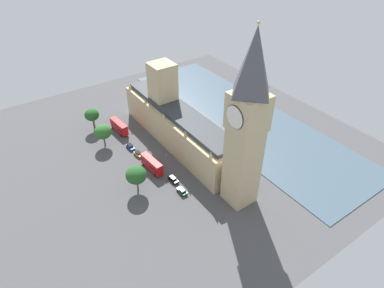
# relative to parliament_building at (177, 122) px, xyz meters

# --- Properties ---
(ground_plane) EXTENTS (136.28, 136.28, 0.00)m
(ground_plane) POSITION_rel_parliament_building_xyz_m (1.99, 1.74, -8.22)
(ground_plane) COLOR #4C4C4F
(river_thames) EXTENTS (38.47, 122.65, 0.25)m
(river_thames) POSITION_rel_parliament_building_xyz_m (-31.91, 1.74, -8.10)
(river_thames) COLOR #475B6B
(river_thames) RESTS_ON ground
(parliament_building) EXTENTS (14.19, 62.74, 28.89)m
(parliament_building) POSITION_rel_parliament_building_xyz_m (0.00, 0.00, 0.00)
(parliament_building) COLOR tan
(parliament_building) RESTS_ON ground
(clock_tower) EXTENTS (9.45, 9.45, 55.57)m
(clock_tower) POSITION_rel_parliament_building_xyz_m (1.57, 38.74, 20.50)
(clock_tower) COLOR tan
(clock_tower) RESTS_ON ground
(double_decker_bus_under_trees) EXTENTS (3.31, 10.66, 4.75)m
(double_decker_bus_under_trees) POSITION_rel_parliament_building_xyz_m (16.66, -18.30, -5.59)
(double_decker_bus_under_trees) COLOR red
(double_decker_bus_under_trees) RESTS_ON ground
(car_blue_opposite_hall) EXTENTS (1.96, 4.60, 1.74)m
(car_blue_opposite_hall) POSITION_rel_parliament_building_xyz_m (18.16, -5.23, -7.34)
(car_blue_opposite_hall) COLOR navy
(car_blue_opposite_hall) RESTS_ON ground
(car_yellow_cab_near_tower) EXTENTS (2.18, 4.23, 1.74)m
(car_yellow_cab_near_tower) POSITION_rel_parliament_building_xyz_m (17.74, 0.54, -7.34)
(car_yellow_cab_near_tower) COLOR gold
(car_yellow_cab_near_tower) RESTS_ON ground
(double_decker_bus_kerbside) EXTENTS (3.38, 10.67, 4.75)m
(double_decker_bus_kerbside) POSITION_rel_parliament_building_xyz_m (17.46, 10.73, -5.59)
(double_decker_bus_kerbside) COLOR red
(double_decker_bus_kerbside) RESTS_ON ground
(car_black_leading) EXTENTS (2.03, 4.54, 1.74)m
(car_black_leading) POSITION_rel_parliament_building_xyz_m (14.46, 20.02, -7.34)
(car_black_leading) COLOR black
(car_black_leading) RESTS_ON ground
(car_dark_green_far_end) EXTENTS (2.02, 4.11, 1.74)m
(car_dark_green_far_end) POSITION_rel_parliament_building_xyz_m (15.10, 26.49, -7.34)
(car_dark_green_far_end) COLOR #19472D
(car_dark_green_far_end) RESTS_ON ground
(pedestrian_corner) EXTENTS (0.70, 0.62, 1.72)m
(pedestrian_corner) POSITION_rel_parliament_building_xyz_m (9.74, 7.67, -7.45)
(pedestrian_corner) COLOR gray
(pedestrian_corner) RESTS_ON ground
(plane_tree_midblock) EXTENTS (5.84, 5.84, 9.43)m
(plane_tree_midblock) POSITION_rel_parliament_building_xyz_m (24.52, -26.27, -1.31)
(plane_tree_midblock) COLOR brown
(plane_tree_midblock) RESTS_ON ground
(plane_tree_trailing) EXTENTS (6.77, 6.77, 9.53)m
(plane_tree_trailing) POSITION_rel_parliament_building_xyz_m (26.33, 17.10, -1.59)
(plane_tree_trailing) COLOR brown
(plane_tree_trailing) RESTS_ON ground
(plane_tree_by_river_gate) EXTENTS (6.54, 6.54, 9.13)m
(plane_tree_by_river_gate) POSITION_rel_parliament_building_xyz_m (25.40, -12.80, -1.90)
(plane_tree_by_river_gate) COLOR brown
(plane_tree_by_river_gate) RESTS_ON ground
(street_lamp_slot_10) EXTENTS (0.56, 0.56, 6.88)m
(street_lamp_slot_10) POSITION_rel_parliament_building_xyz_m (24.72, -23.95, -3.47)
(street_lamp_slot_10) COLOR black
(street_lamp_slot_10) RESTS_ON ground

